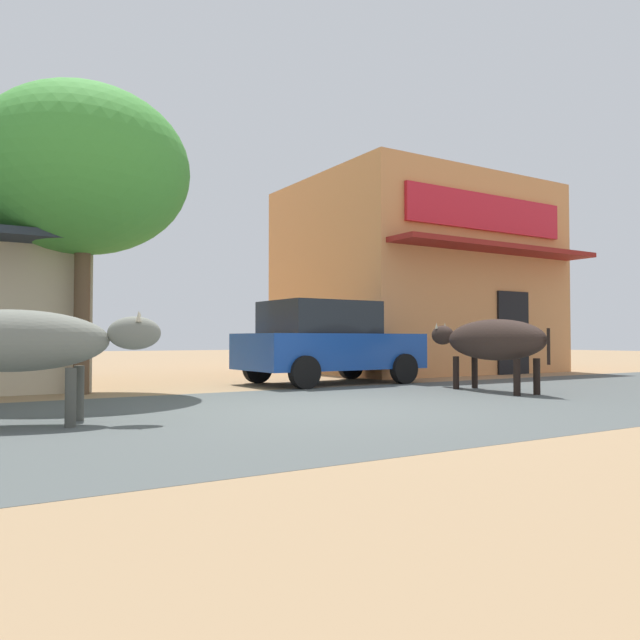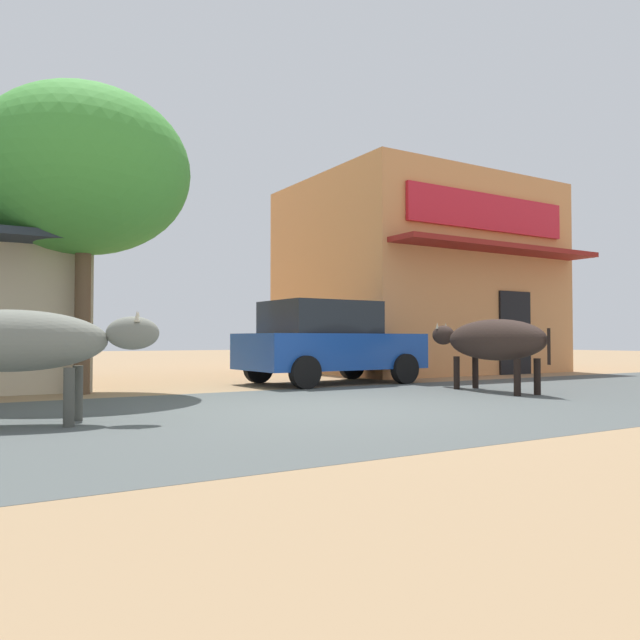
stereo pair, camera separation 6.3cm
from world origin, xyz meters
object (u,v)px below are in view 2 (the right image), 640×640
(parked_hatchback_car, at_px, (328,342))
(cow_far_dark, at_px, (491,340))
(roadside_tree, at_px, (84,172))
(pedestrian_by_shop, at_px, (404,337))
(cow_near_brown, at_px, (15,342))

(parked_hatchback_car, height_order, cow_far_dark, parked_hatchback_car)
(roadside_tree, xyz_separation_m, cow_far_dark, (6.05, -3.13, -2.77))
(cow_far_dark, distance_m, pedestrian_by_shop, 3.91)
(parked_hatchback_car, relative_size, cow_far_dark, 1.28)
(parked_hatchback_car, bearing_deg, cow_near_brown, -150.27)
(roadside_tree, xyz_separation_m, cow_near_brown, (-1.32, -3.48, -2.77))
(roadside_tree, height_order, cow_far_dark, roadside_tree)
(cow_near_brown, bearing_deg, parked_hatchback_car, 29.73)
(cow_far_dark, bearing_deg, roadside_tree, 152.62)
(pedestrian_by_shop, bearing_deg, parked_hatchback_car, -165.01)
(cow_far_dark, xyz_separation_m, pedestrian_by_shop, (1.14, 3.74, 0.07))
(cow_far_dark, bearing_deg, pedestrian_by_shop, 73.03)
(cow_far_dark, bearing_deg, cow_near_brown, -177.26)
(cow_near_brown, distance_m, pedestrian_by_shop, 9.44)
(roadside_tree, relative_size, parked_hatchback_car, 1.37)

